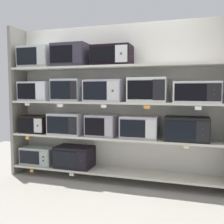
% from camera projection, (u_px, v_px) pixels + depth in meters
% --- Properties ---
extents(ground, '(7.06, 6.00, 0.02)m').
position_uv_depth(ground, '(85.00, 212.00, 2.84)').
color(ground, gray).
extents(back_panel, '(3.26, 0.04, 2.27)m').
position_uv_depth(back_panel, '(116.00, 102.00, 3.91)').
color(back_panel, beige).
rests_on(back_panel, ground).
extents(upright_left, '(0.05, 0.40, 2.27)m').
position_uv_depth(upright_left, '(19.00, 101.00, 4.16)').
color(upright_left, gray).
rests_on(upright_left, ground).
extents(shelf_0, '(3.06, 0.40, 0.03)m').
position_uv_depth(shelf_0, '(112.00, 171.00, 3.78)').
color(shelf_0, beige).
rests_on(shelf_0, ground).
extents(microwave_0, '(0.52, 0.35, 0.27)m').
position_uv_depth(microwave_0, '(39.00, 155.00, 4.12)').
color(microwave_0, '#9BA5A1').
rests_on(microwave_0, shelf_0).
extents(microwave_1, '(0.56, 0.38, 0.32)m').
position_uv_depth(microwave_1, '(74.00, 157.00, 3.94)').
color(microwave_1, black).
rests_on(microwave_1, shelf_0).
extents(price_tag_0, '(0.06, 0.00, 0.05)m').
position_uv_depth(price_tag_0, '(32.00, 171.00, 3.95)').
color(price_tag_0, orange).
extents(price_tag_1, '(0.07, 0.00, 0.04)m').
position_uv_depth(price_tag_1, '(72.00, 175.00, 3.75)').
color(price_tag_1, white).
extents(shelf_1, '(3.06, 0.40, 0.03)m').
position_uv_depth(shelf_1, '(112.00, 137.00, 3.74)').
color(shelf_1, beige).
extents(microwave_2, '(0.43, 0.35, 0.26)m').
position_uv_depth(microwave_2, '(36.00, 124.00, 4.10)').
color(microwave_2, black).
rests_on(microwave_2, shelf_1).
extents(microwave_3, '(0.50, 0.42, 0.32)m').
position_uv_depth(microwave_3, '(68.00, 124.00, 3.93)').
color(microwave_3, '#B4B6BD').
rests_on(microwave_3, shelf_1).
extents(microwave_4, '(0.42, 0.35, 0.31)m').
position_uv_depth(microwave_4, '(102.00, 125.00, 3.77)').
color(microwave_4, '#A59EAC').
rests_on(microwave_4, shelf_1).
extents(microwave_5, '(0.51, 0.34, 0.30)m').
position_uv_depth(microwave_5, '(140.00, 127.00, 3.61)').
color(microwave_5, '#B9B2BA').
rests_on(microwave_5, shelf_1).
extents(microwave_6, '(0.57, 0.39, 0.31)m').
position_uv_depth(microwave_6, '(187.00, 129.00, 3.42)').
color(microwave_6, black).
rests_on(microwave_6, shelf_1).
extents(price_tag_2, '(0.06, 0.00, 0.05)m').
position_uv_depth(price_tag_2, '(27.00, 138.00, 3.93)').
color(price_tag_2, orange).
extents(price_tag_3, '(0.06, 0.00, 0.03)m').
position_uv_depth(price_tag_3, '(186.00, 147.00, 3.24)').
color(price_tag_3, beige).
extents(shelf_2, '(3.06, 0.40, 0.03)m').
position_uv_depth(shelf_2, '(112.00, 103.00, 3.70)').
color(shelf_2, beige).
extents(microwave_7, '(0.49, 0.35, 0.29)m').
position_uv_depth(microwave_7, '(37.00, 91.00, 4.05)').
color(microwave_7, silver).
rests_on(microwave_7, shelf_2).
extents(microwave_8, '(0.44, 0.37, 0.32)m').
position_uv_depth(microwave_8, '(69.00, 90.00, 3.88)').
color(microwave_8, '#B4BDBF').
rests_on(microwave_8, shelf_2).
extents(microwave_9, '(0.54, 0.43, 0.31)m').
position_uv_depth(microwave_9, '(105.00, 91.00, 3.71)').
color(microwave_9, '#BBB1C2').
rests_on(microwave_9, shelf_2).
extents(microwave_10, '(0.51, 0.40, 0.33)m').
position_uv_depth(microwave_10, '(148.00, 90.00, 3.53)').
color(microwave_10, silver).
rests_on(microwave_10, shelf_2).
extents(microwave_11, '(0.58, 0.41, 0.27)m').
position_uv_depth(microwave_11, '(197.00, 92.00, 3.35)').
color(microwave_11, silver).
rests_on(microwave_11, shelf_2).
extents(price_tag_4, '(0.08, 0.00, 0.03)m').
position_uv_depth(price_tag_4, '(27.00, 104.00, 3.88)').
color(price_tag_4, white).
extents(price_tag_5, '(0.09, 0.00, 0.05)m').
position_uv_depth(price_tag_5, '(60.00, 106.00, 3.72)').
color(price_tag_5, white).
extents(price_tag_6, '(0.08, 0.00, 0.04)m').
position_uv_depth(price_tag_6, '(104.00, 106.00, 3.53)').
color(price_tag_6, white).
extents(price_tag_7, '(0.08, 0.00, 0.04)m').
position_uv_depth(price_tag_7, '(147.00, 107.00, 3.35)').
color(price_tag_7, orange).
extents(price_tag_8, '(0.08, 0.00, 0.05)m').
position_uv_depth(price_tag_8, '(198.00, 108.00, 3.17)').
color(price_tag_8, white).
extents(shelf_3, '(3.06, 0.40, 0.03)m').
position_uv_depth(shelf_3, '(112.00, 67.00, 3.66)').
color(shelf_3, beige).
extents(microwave_12, '(0.51, 0.34, 0.33)m').
position_uv_depth(microwave_12, '(37.00, 57.00, 4.00)').
color(microwave_12, '#B4BAB5').
rests_on(microwave_12, shelf_3).
extents(microwave_13, '(0.52, 0.42, 0.33)m').
position_uv_depth(microwave_13, '(72.00, 56.00, 3.82)').
color(microwave_13, '#2D2A35').
rests_on(microwave_13, shelf_3).
extents(microwave_14, '(0.55, 0.36, 0.28)m').
position_uv_depth(microwave_14, '(112.00, 56.00, 3.64)').
color(microwave_14, black).
rests_on(microwave_14, shelf_3).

